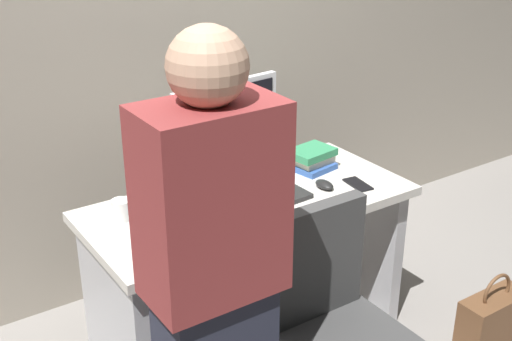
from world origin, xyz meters
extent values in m
plane|color=gray|center=(0.00, 0.00, 0.00)|extent=(9.00, 9.00, 0.00)
cube|color=beige|center=(0.00, 0.00, 0.71)|extent=(1.39, 0.64, 0.04)
cube|color=#B2B2B7|center=(-0.64, 0.00, 0.34)|extent=(0.06, 0.56, 0.69)
cube|color=#B2B2B7|center=(0.64, 0.00, 0.34)|extent=(0.06, 0.56, 0.69)
cube|color=#3F3F3F|center=(-0.07, -0.54, 0.72)|extent=(0.40, 0.06, 0.44)
cube|color=maroon|center=(-0.56, -0.66, 1.14)|extent=(0.40, 0.24, 0.58)
sphere|color=tan|center=(-0.56, -0.66, 1.53)|extent=(0.22, 0.22, 0.22)
cube|color=silver|center=(0.02, 0.21, 0.74)|extent=(0.21, 0.16, 0.02)
cube|color=silver|center=(0.02, 0.21, 0.78)|extent=(0.04, 0.03, 0.08)
cube|color=silver|center=(0.02, 0.21, 1.00)|extent=(0.54, 0.09, 0.36)
cube|color=black|center=(0.02, 0.19, 1.00)|extent=(0.49, 0.06, 0.32)
cube|color=#262626|center=(0.01, -0.09, 0.74)|extent=(0.44, 0.15, 0.02)
ellipsoid|color=black|center=(0.33, -0.09, 0.74)|extent=(0.06, 0.10, 0.03)
cylinder|color=#3372B2|center=(-0.42, -0.07, 0.78)|extent=(0.07, 0.07, 0.10)
cylinder|color=white|center=(-0.52, 0.13, 0.77)|extent=(0.08, 0.08, 0.09)
cube|color=#3359A5|center=(0.42, 0.10, 0.74)|extent=(0.20, 0.18, 0.03)
cube|color=beige|center=(0.42, 0.10, 0.77)|extent=(0.18, 0.14, 0.04)
cube|color=#338C59|center=(0.41, 0.11, 0.81)|extent=(0.22, 0.18, 0.03)
cube|color=black|center=(0.47, -0.15, 0.73)|extent=(0.09, 0.15, 0.01)
cube|color=brown|center=(0.89, -0.64, 0.13)|extent=(0.34, 0.14, 0.26)
torus|color=brown|center=(0.89, -0.64, 0.29)|extent=(0.18, 0.02, 0.18)
camera|label=1|loc=(-1.39, -2.12, 1.98)|focal=47.04mm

